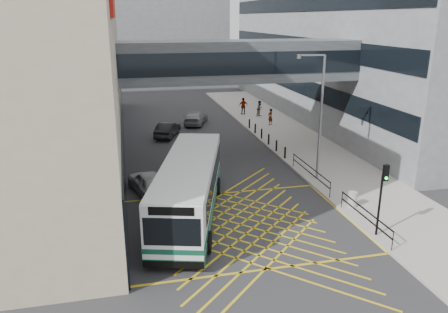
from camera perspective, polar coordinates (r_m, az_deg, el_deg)
ground at (r=23.76m, az=2.18°, el=-8.86°), size 120.00×120.00×0.00m
building_right at (r=53.46m, az=21.57°, el=15.84°), size 24.09×44.00×20.00m
building_far at (r=80.60m, az=-10.78°, el=16.22°), size 28.00×16.00×18.00m
skybridge at (r=33.77m, az=1.97°, el=12.37°), size 20.00×4.10×3.00m
pavement at (r=39.81m, az=9.13°, el=2.10°), size 6.00×54.00×0.16m
box_junction at (r=23.76m, az=2.18°, el=-8.85°), size 12.00×9.00×0.01m
bus at (r=24.10m, az=-4.52°, el=-3.92°), size 5.77×12.03×3.29m
car_white at (r=27.91m, az=-9.80°, el=-3.29°), size 3.16×5.04×1.49m
car_dark at (r=41.03m, az=-7.38°, el=3.53°), size 3.23×4.73×1.38m
car_silver at (r=45.73m, az=-3.71°, el=5.14°), size 3.46×5.05×1.45m
traffic_light at (r=22.61m, az=19.99°, el=-4.13°), size 0.26×0.43×3.78m
street_lamp at (r=29.20m, az=12.23°, el=5.94°), size 1.88×0.54×8.27m
litter_bin at (r=26.39m, az=16.42°, el=-5.38°), size 0.51×0.51×0.89m
kerb_railings at (r=27.01m, az=13.94°, el=-3.99°), size 0.05×12.54×1.00m
bollards at (r=38.75m, az=5.38°, el=2.63°), size 0.14×10.14×0.90m
pedestrian_a at (r=44.84m, az=6.06°, el=5.18°), size 0.81×0.76×1.67m
pedestrian_b at (r=48.79m, az=4.70°, el=6.26°), size 0.96×0.89×1.71m
pedestrian_c at (r=49.56m, az=2.54°, el=6.59°), size 1.14×0.58×1.89m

